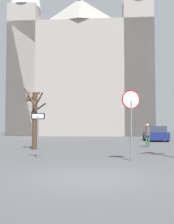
{
  "coord_description": "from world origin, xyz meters",
  "views": [
    {
      "loc": [
        0.03,
        -7.76,
        1.53
      ],
      "look_at": [
        -0.45,
        18.09,
        2.9
      ],
      "focal_mm": 41.56,
      "sensor_mm": 36.0,
      "label": 1
    }
  ],
  "objects_px": {
    "pedestrian_standing": "(148,133)",
    "parked_car_near_navy": "(155,134)",
    "stop_sign": "(131,110)",
    "cathedral": "(82,70)",
    "bare_tree": "(34,117)",
    "one_way_arrow_sign": "(38,129)"
  },
  "relations": [
    {
      "from": "pedestrian_standing",
      "to": "parked_car_near_navy",
      "type": "bearing_deg",
      "value": 72.37
    },
    {
      "from": "stop_sign",
      "to": "pedestrian_standing",
      "type": "bearing_deg",
      "value": 72.61
    },
    {
      "from": "pedestrian_standing",
      "to": "stop_sign",
      "type": "bearing_deg",
      "value": -107.39
    },
    {
      "from": "cathedral",
      "to": "parked_car_near_navy",
      "type": "height_order",
      "value": "cathedral"
    },
    {
      "from": "bare_tree",
      "to": "pedestrian_standing",
      "type": "bearing_deg",
      "value": 14.32
    },
    {
      "from": "bare_tree",
      "to": "one_way_arrow_sign",
      "type": "bearing_deg",
      "value": -75.38
    },
    {
      "from": "one_way_arrow_sign",
      "to": "bare_tree",
      "type": "xyz_separation_m",
      "value": [
        -1.15,
        4.39,
        0.71
      ]
    },
    {
      "from": "stop_sign",
      "to": "parked_car_near_navy",
      "type": "relative_size",
      "value": 0.76
    },
    {
      "from": "bare_tree",
      "to": "parked_car_near_navy",
      "type": "bearing_deg",
      "value": 43.26
    },
    {
      "from": "stop_sign",
      "to": "cathedral",
      "type": "bearing_deg",
      "value": 96.01
    },
    {
      "from": "cathedral",
      "to": "pedestrian_standing",
      "type": "relative_size",
      "value": 21.19
    },
    {
      "from": "bare_tree",
      "to": "stop_sign",
      "type": "bearing_deg",
      "value": -43.99
    },
    {
      "from": "cathedral",
      "to": "one_way_arrow_sign",
      "type": "bearing_deg",
      "value": -91.88
    },
    {
      "from": "cathedral",
      "to": "pedestrian_standing",
      "type": "height_order",
      "value": "cathedral"
    },
    {
      "from": "bare_tree",
      "to": "pedestrian_standing",
      "type": "distance_m",
      "value": 8.05
    },
    {
      "from": "stop_sign",
      "to": "bare_tree",
      "type": "height_order",
      "value": "bare_tree"
    },
    {
      "from": "cathedral",
      "to": "stop_sign",
      "type": "bearing_deg",
      "value": -83.99
    },
    {
      "from": "cathedral",
      "to": "bare_tree",
      "type": "height_order",
      "value": "cathedral"
    },
    {
      "from": "stop_sign",
      "to": "pedestrian_standing",
      "type": "height_order",
      "value": "stop_sign"
    },
    {
      "from": "parked_car_near_navy",
      "to": "pedestrian_standing",
      "type": "bearing_deg",
      "value": -107.63
    },
    {
      "from": "pedestrian_standing",
      "to": "one_way_arrow_sign",
      "type": "bearing_deg",
      "value": -135.96
    },
    {
      "from": "one_way_arrow_sign",
      "to": "pedestrian_standing",
      "type": "height_order",
      "value": "one_way_arrow_sign"
    }
  ]
}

